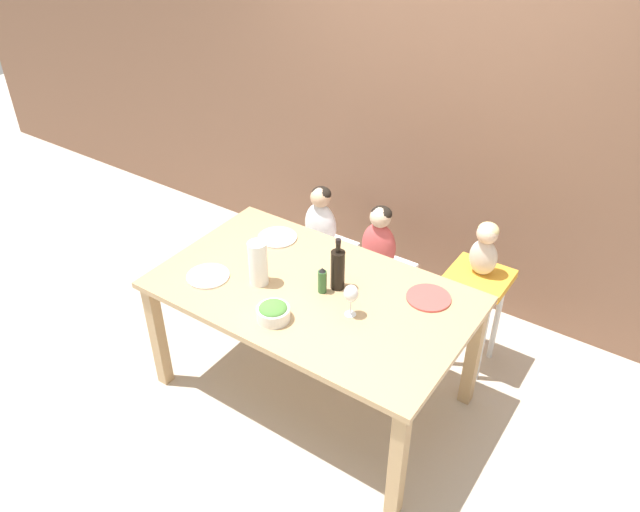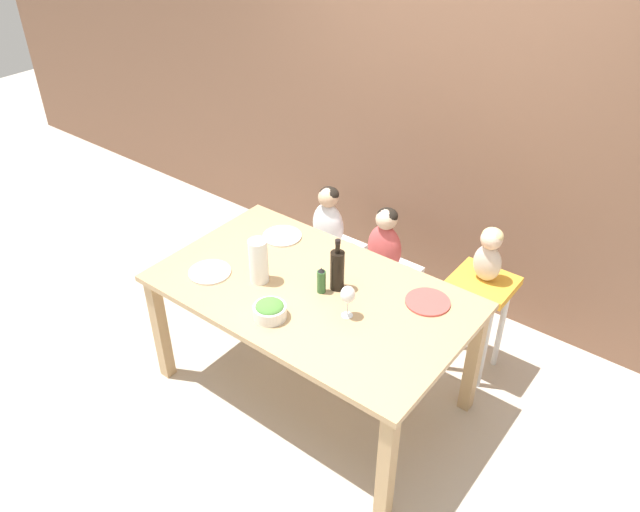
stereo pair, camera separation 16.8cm
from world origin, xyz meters
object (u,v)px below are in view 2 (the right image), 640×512
(paper_towel_roll, at_px, (259,261))
(dinner_plate_back_left, at_px, (282,236))
(chair_far_center, at_px, (382,278))
(dinner_plate_front_left, at_px, (210,272))
(chair_far_left, at_px, (328,255))
(person_baby_right, at_px, (489,252))
(dinner_plate_back_right, at_px, (428,302))
(wine_bottle, at_px, (337,269))
(person_child_left, at_px, (328,218))
(person_child_center, at_px, (385,240))
(chair_right_highchair, at_px, (480,300))
(wine_glass_near, at_px, (348,295))
(salad_bowl_large, at_px, (270,310))

(paper_towel_roll, bearing_deg, dinner_plate_back_left, 114.86)
(chair_far_center, distance_m, dinner_plate_front_left, 1.20)
(chair_far_left, height_order, dinner_plate_front_left, dinner_plate_front_left)
(person_baby_right, xyz_separation_m, dinner_plate_back_right, (-0.11, -0.48, -0.10))
(wine_bottle, bearing_deg, person_child_left, 130.20)
(person_child_left, distance_m, person_child_center, 0.45)
(dinner_plate_back_left, bearing_deg, chair_far_center, 45.49)
(chair_right_highchair, relative_size, wine_glass_near, 3.71)
(chair_far_left, relative_size, dinner_plate_back_right, 1.92)
(person_child_center, xyz_separation_m, wine_bottle, (0.12, -0.67, 0.21))
(dinner_plate_front_left, relative_size, dinner_plate_back_left, 1.00)
(chair_right_highchair, distance_m, person_child_center, 0.70)
(person_child_left, distance_m, dinner_plate_back_right, 1.14)
(chair_far_left, bearing_deg, dinner_plate_back_left, -90.50)
(wine_bottle, height_order, wine_glass_near, wine_bottle)
(chair_far_center, xyz_separation_m, wine_bottle, (0.12, -0.67, 0.51))
(dinner_plate_front_left, bearing_deg, chair_far_center, 61.94)
(chair_right_highchair, xyz_separation_m, salad_bowl_large, (-0.69, -1.08, 0.28))
(chair_right_highchair, bearing_deg, dinner_plate_front_left, -140.49)
(wine_bottle, bearing_deg, chair_far_left, 130.23)
(chair_far_left, relative_size, wine_bottle, 1.48)
(wine_glass_near, distance_m, salad_bowl_large, 0.41)
(paper_towel_roll, bearing_deg, person_child_left, 102.06)
(wine_glass_near, bearing_deg, person_child_left, 132.09)
(wine_glass_near, bearing_deg, person_baby_right, 65.29)
(paper_towel_roll, distance_m, wine_glass_near, 0.57)
(chair_right_highchair, distance_m, wine_bottle, 0.95)
(person_child_left, bearing_deg, chair_right_highchair, -0.04)
(person_child_center, xyz_separation_m, paper_towel_roll, (-0.26, -0.88, 0.21))
(chair_far_center, relative_size, person_child_center, 1.02)
(chair_far_center, relative_size, wine_glass_near, 2.48)
(salad_bowl_large, height_order, dinner_plate_back_right, salad_bowl_large)
(chair_far_center, xyz_separation_m, person_baby_right, (0.68, 0.00, 0.49))
(chair_far_left, relative_size, salad_bowl_large, 2.68)
(chair_far_center, height_order, wine_glass_near, wine_glass_near)
(paper_towel_roll, distance_m, dinner_plate_back_left, 0.47)
(chair_far_left, height_order, salad_bowl_large, salad_bowl_large)
(person_child_left, distance_m, wine_bottle, 0.90)
(wine_glass_near, bearing_deg, chair_right_highchair, 65.25)
(paper_towel_roll, xyz_separation_m, salad_bowl_large, (0.26, -0.20, -0.08))
(person_baby_right, xyz_separation_m, paper_towel_roll, (-0.95, -0.88, 0.02))
(chair_right_highchair, xyz_separation_m, person_child_center, (-0.68, 0.00, 0.15))
(person_child_center, relative_size, person_baby_right, 1.33)
(chair_right_highchair, bearing_deg, chair_far_left, 180.00)
(chair_far_center, bearing_deg, dinner_plate_front_left, -118.06)
(wine_glass_near, height_order, dinner_plate_front_left, wine_glass_near)
(dinner_plate_front_left, bearing_deg, salad_bowl_large, -8.59)
(person_child_center, distance_m, salad_bowl_large, 1.09)
(wine_bottle, height_order, salad_bowl_large, wine_bottle)
(wine_bottle, bearing_deg, person_baby_right, 49.98)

